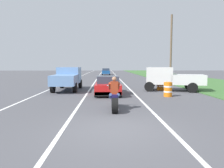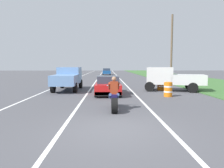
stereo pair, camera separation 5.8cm
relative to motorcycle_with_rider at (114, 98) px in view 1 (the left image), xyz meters
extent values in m
plane|color=#4C4C51|center=(-0.05, -2.94, -0.59)|extent=(160.00, 160.00, 0.00)
cube|color=white|center=(-5.45, 17.06, -0.59)|extent=(0.14, 120.00, 0.01)
cube|color=white|center=(1.75, 17.06, -0.59)|extent=(0.14, 120.00, 0.01)
cube|color=white|center=(-1.85, 17.06, -0.59)|extent=(0.14, 120.00, 0.01)
cube|color=#3D6B33|center=(11.87, 17.06, -0.56)|extent=(10.00, 120.00, 0.06)
cylinder|color=black|center=(0.00, -0.60, -0.25)|extent=(0.28, 0.69, 0.69)
cylinder|color=black|center=(0.00, 0.95, -0.28)|extent=(0.12, 0.63, 0.63)
cube|color=#1E194C|center=(0.00, 0.23, 0.02)|extent=(0.28, 1.10, 0.36)
cylinder|color=#B2B2B7|center=(0.00, 0.87, 0.09)|extent=(0.08, 0.36, 0.73)
cylinder|color=#A5A5AA|center=(0.00, 0.85, 0.52)|extent=(0.70, 0.05, 0.05)
cube|color=#993319|center=(0.00, 0.00, 0.50)|extent=(0.36, 0.24, 0.60)
sphere|color=#9E7051|center=(0.00, 0.00, 0.92)|extent=(0.22, 0.22, 0.22)
cylinder|color=#384C7A|center=(-0.18, 0.03, 0.10)|extent=(0.14, 0.47, 0.32)
cylinder|color=#993319|center=(-0.22, 0.30, 0.55)|extent=(0.10, 0.51, 0.40)
cylinder|color=#384C7A|center=(0.18, 0.03, 0.10)|extent=(0.14, 0.47, 0.32)
cylinder|color=#993319|center=(0.22, 0.30, 0.55)|extent=(0.10, 0.51, 0.40)
cube|color=red|center=(-0.25, 5.67, -0.07)|extent=(1.80, 4.30, 0.64)
cube|color=#333D4C|center=(-0.25, 5.47, 0.51)|extent=(1.56, 1.70, 0.52)
cube|color=black|center=(-0.25, 3.62, -0.31)|extent=(1.76, 0.20, 0.28)
cylinder|color=black|center=(-1.05, 7.27, -0.27)|extent=(0.24, 0.64, 0.64)
cylinder|color=black|center=(0.55, 7.27, -0.27)|extent=(0.24, 0.64, 0.64)
cylinder|color=black|center=(-1.05, 4.07, -0.27)|extent=(0.24, 0.64, 0.64)
cylinder|color=black|center=(0.55, 4.07, -0.27)|extent=(0.24, 0.64, 0.64)
cube|color=#6B93C6|center=(-3.72, 9.06, 0.69)|extent=(1.90, 2.10, 1.40)
cube|color=#333D4C|center=(-3.72, 9.41, 1.07)|extent=(1.67, 0.29, 0.57)
cube|color=#6B93C6|center=(-3.72, 6.81, 0.39)|extent=(1.90, 2.70, 0.80)
cylinder|color=black|center=(-4.59, 9.86, -0.19)|extent=(0.28, 0.80, 0.80)
cylinder|color=black|center=(-2.85, 9.86, -0.19)|extent=(0.28, 0.80, 0.80)
cylinder|color=black|center=(-4.59, 6.51, -0.19)|extent=(0.28, 0.80, 0.80)
cylinder|color=black|center=(-2.85, 6.51, -0.19)|extent=(0.28, 0.80, 0.80)
cube|color=silver|center=(4.17, 7.71, 0.69)|extent=(2.52, 2.38, 1.40)
cube|color=#333D4C|center=(3.84, 7.80, 1.07)|extent=(0.71, 1.69, 0.57)
cube|color=silver|center=(6.35, 7.13, 0.39)|extent=(3.10, 2.53, 0.80)
cylinder|color=black|center=(3.18, 7.08, -0.19)|extent=(0.85, 0.48, 0.80)
cylinder|color=black|center=(3.63, 8.76, -0.19)|extent=(0.85, 0.48, 0.80)
cylinder|color=black|center=(6.41, 6.21, -0.19)|extent=(0.85, 0.48, 0.80)
cylinder|color=black|center=(6.86, 7.89, -0.19)|extent=(0.85, 0.48, 0.80)
cylinder|color=brown|center=(7.66, 15.81, 3.57)|extent=(0.24, 0.24, 8.34)
cylinder|color=orange|center=(3.87, 4.25, -0.09)|extent=(0.56, 0.56, 1.00)
cylinder|color=white|center=(3.87, 4.25, 0.11)|extent=(0.58, 0.58, 0.10)
cylinder|color=white|center=(3.87, 4.25, -0.24)|extent=(0.58, 0.58, 0.10)
cylinder|color=orange|center=(4.32, 8.02, -0.09)|extent=(0.56, 0.56, 1.00)
cylinder|color=white|center=(4.32, 8.02, 0.11)|extent=(0.58, 0.58, 0.10)
cylinder|color=white|center=(4.32, 8.02, -0.24)|extent=(0.58, 0.58, 0.10)
cube|color=#194C8C|center=(-0.42, 36.66, 0.06)|extent=(1.76, 4.00, 0.70)
cube|color=#333D4C|center=(-0.42, 36.46, 0.66)|extent=(1.56, 2.00, 0.50)
cylinder|color=black|center=(-1.22, 38.06, -0.29)|extent=(0.20, 0.60, 0.60)
cylinder|color=black|center=(0.38, 38.06, -0.29)|extent=(0.20, 0.60, 0.60)
cylinder|color=black|center=(-1.22, 35.26, -0.29)|extent=(0.20, 0.60, 0.60)
cylinder|color=black|center=(0.38, 35.26, -0.29)|extent=(0.20, 0.60, 0.60)
camera|label=1|loc=(-0.39, -9.67, 1.55)|focal=32.96mm
camera|label=2|loc=(-0.33, -9.67, 1.55)|focal=32.96mm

